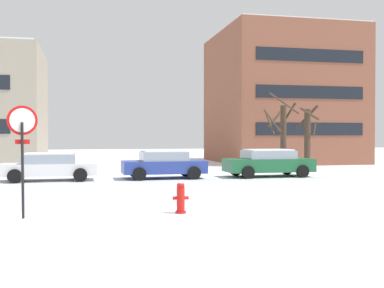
{
  "coord_description": "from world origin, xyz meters",
  "views": [
    {
      "loc": [
        0.92,
        -15.15,
        2.14
      ],
      "look_at": [
        5.36,
        4.91,
        1.78
      ],
      "focal_mm": 44.52,
      "sensor_mm": 36.0,
      "label": 1
    }
  ],
  "objects_px": {
    "parked_car_white": "(49,166)",
    "parked_car_green": "(268,163)",
    "stop_sign": "(22,139)",
    "parked_car_blue": "(164,164)",
    "fire_hydrant": "(181,197)"
  },
  "relations": [
    {
      "from": "parked_car_white",
      "to": "parked_car_green",
      "type": "distance_m",
      "value": 10.99
    },
    {
      "from": "stop_sign",
      "to": "parked_car_white",
      "type": "xyz_separation_m",
      "value": [
        -0.14,
        10.6,
        -1.36
      ]
    },
    {
      "from": "parked_car_blue",
      "to": "parked_car_green",
      "type": "xyz_separation_m",
      "value": [
        5.5,
        -0.17,
        0.02
      ]
    },
    {
      "from": "fire_hydrant",
      "to": "parked_car_blue",
      "type": "relative_size",
      "value": 0.22
    },
    {
      "from": "stop_sign",
      "to": "parked_car_green",
      "type": "relative_size",
      "value": 0.64
    },
    {
      "from": "stop_sign",
      "to": "parked_car_blue",
      "type": "height_order",
      "value": "stop_sign"
    },
    {
      "from": "fire_hydrant",
      "to": "stop_sign",
      "type": "bearing_deg",
      "value": -180.0
    },
    {
      "from": "stop_sign",
      "to": "parked_car_white",
      "type": "height_order",
      "value": "stop_sign"
    },
    {
      "from": "parked_car_white",
      "to": "parked_car_blue",
      "type": "xyz_separation_m",
      "value": [
        5.5,
        0.03,
        0.03
      ]
    },
    {
      "from": "stop_sign",
      "to": "fire_hydrant",
      "type": "bearing_deg",
      "value": 0.0
    },
    {
      "from": "parked_car_white",
      "to": "parked_car_green",
      "type": "xyz_separation_m",
      "value": [
        10.99,
        -0.13,
        0.05
      ]
    },
    {
      "from": "parked_car_white",
      "to": "parked_car_blue",
      "type": "distance_m",
      "value": 5.5
    },
    {
      "from": "parked_car_blue",
      "to": "parked_car_green",
      "type": "bearing_deg",
      "value": -1.73
    },
    {
      "from": "parked_car_blue",
      "to": "stop_sign",
      "type": "bearing_deg",
      "value": -116.75
    },
    {
      "from": "fire_hydrant",
      "to": "parked_car_green",
      "type": "relative_size",
      "value": 0.2
    }
  ]
}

